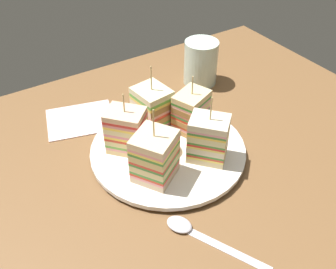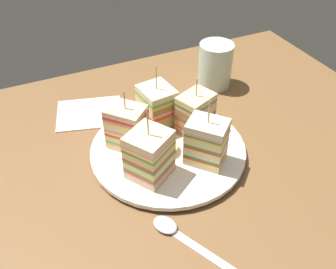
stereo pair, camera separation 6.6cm
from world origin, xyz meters
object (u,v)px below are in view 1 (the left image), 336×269
Objects in this scene: sandwich_wedge_1 at (152,108)px; chip_pile at (162,145)px; sandwich_wedge_4 at (208,139)px; plate at (168,150)px; napkin at (81,119)px; drinking_glass at (201,65)px; sandwich_wedge_0 at (191,111)px; sandwich_wedge_2 at (126,131)px; spoon at (191,231)px; sandwich_wedge_3 at (155,156)px.

sandwich_wedge_1 reaches higher than chip_pile.
sandwich_wedge_1 is 1.02× the size of sandwich_wedge_4.
plate is 2.18× the size of sandwich_wedge_1.
napkin is 29.40cm from drinking_glass.
sandwich_wedge_0 is 1.59× the size of chip_pile.
sandwich_wedge_2 reaches higher than napkin.
plate is 20.38cm from napkin.
napkin is at bearing -64.01° from chip_pile.
sandwich_wedge_0 is (-6.70, -2.59, 4.41)cm from plate.
chip_pile is 17.62cm from spoon.
sandwich_wedge_1 is 8.01cm from sandwich_wedge_2.
plate is 2.41× the size of sandwich_wedge_2.
spoon is (10.68, 10.66, -5.22)cm from sandwich_wedge_4.
chip_pile is (1.08, -0.35, 1.47)cm from plate.
sandwich_wedge_3 is (12.15, 7.27, 0.39)cm from sandwich_wedge_0.
sandwich_wedge_2 is 15.63cm from napkin.
sandwich_wedge_4 is 15.97cm from spoon.
sandwich_wedge_4 is 28.01cm from napkin.
napkin is (14.03, -23.63, -5.38)cm from sandwich_wedge_4.
sandwich_wedge_4 is (-10.57, 9.35, 0.07)cm from sandwich_wedge_2.
plate is at bearing -0.79° from sandwich_wedge_0.
chip_pile is at bearing -17.99° from plate.
sandwich_wedge_1 is 0.96× the size of sandwich_wedge_3.
sandwich_wedge_3 is at bearing -30.99° from spoon.
spoon is 34.46cm from napkin.
drinking_glass is (-29.11, 0.98, 4.02)cm from napkin.
sandwich_wedge_0 is 0.73× the size of spoon.
napkin is at bearing -21.23° from spoon.
drinking_glass is (-20.53, -16.61, 1.90)cm from chip_pile.
sandwich_wedge_2 is 0.75× the size of spoon.
sandwich_wedge_2 is at bearing -27.13° from spoon.
sandwich_wedge_1 reaches higher than spoon.
drinking_glass is at bearing -141.02° from chip_pile.
sandwich_wedge_0 reaches higher than drinking_glass.
drinking_glass is (-18.42, -9.85, -1.25)cm from sandwich_wedge_1.
chip_pile is 26.48cm from drinking_glass.
sandwich_wedge_2 is at bearing -26.64° from sandwich_wedge_0.
sandwich_wedge_1 is at bearing -107.36° from chip_pile.
napkin is at bearing -65.10° from sandwich_wedge_0.
sandwich_wedge_0 is 7.25cm from sandwich_wedge_1.
sandwich_wedge_4 is 0.95× the size of napkin.
plate is 2.48× the size of sandwich_wedge_0.
sandwich_wedge_3 is at bearing 40.66° from plate.
sandwich_wedge_3 is at bearing 41.00° from drinking_glass.
sandwich_wedge_2 is 28.92cm from drinking_glass.
sandwich_wedge_1 is 13.46cm from sandwich_wedge_3.
sandwich_wedge_3 is 1.33× the size of drinking_glass.
napkin is (4.21, -22.62, -5.47)cm from sandwich_wedge_3.
sandwich_wedge_1 is at bearing 28.56° from sandwich_wedge_3.
sandwich_wedge_1 is (5.67, -4.52, 0.20)cm from sandwich_wedge_0.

